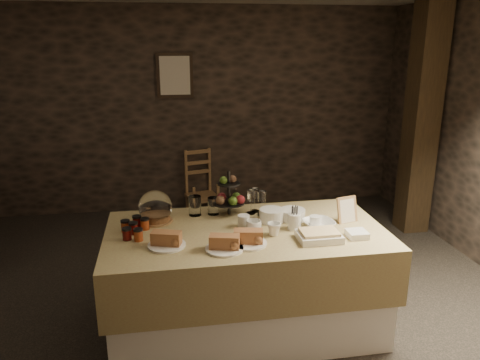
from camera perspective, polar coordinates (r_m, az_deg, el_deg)
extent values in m
cube|color=black|center=(4.15, -3.60, -14.94)|extent=(5.50, 5.00, 0.01)
cube|color=black|center=(6.09, -6.36, 8.36)|extent=(5.50, 0.02, 2.60)
cube|color=white|center=(3.69, 0.71, -12.24)|extent=(1.99, 1.02, 0.78)
cube|color=olive|center=(3.59, 0.72, -9.15)|extent=(2.07, 1.10, 0.42)
cube|color=olive|center=(6.14, -4.61, -2.06)|extent=(0.46, 0.44, 0.05)
cube|color=olive|center=(6.16, -4.83, 2.16)|extent=(0.36, 0.12, 0.36)
cube|color=black|center=(5.68, 21.25, 6.74)|extent=(0.30, 0.30, 2.60)
cube|color=black|center=(6.00, -7.95, 12.51)|extent=(0.45, 0.03, 0.55)
cube|color=beige|center=(5.98, -7.94, 12.50)|extent=(0.37, 0.01, 0.47)
cylinder|color=white|center=(3.65, 3.87, -4.31)|extent=(0.19, 0.19, 0.10)
cylinder|color=white|center=(3.70, 6.40, -4.20)|extent=(0.20, 0.20, 0.08)
cylinder|color=white|center=(3.52, 6.64, -5.03)|extent=(0.10, 0.10, 0.12)
imported|color=white|center=(3.44, 1.68, -5.67)|extent=(0.12, 0.12, 0.09)
imported|color=white|center=(3.40, 4.15, -6.00)|extent=(0.11, 0.11, 0.09)
cylinder|color=white|center=(3.53, 0.45, -5.05)|extent=(0.09, 0.09, 0.09)
cylinder|color=white|center=(3.57, 9.12, -5.05)|extent=(0.08, 0.08, 0.09)
imported|color=white|center=(3.58, 9.58, -5.33)|extent=(0.27, 0.27, 0.06)
cylinder|color=olive|center=(3.71, -10.20, -4.90)|extent=(0.26, 0.26, 0.01)
cylinder|color=brown|center=(3.70, -10.24, -4.31)|extent=(0.22, 0.22, 0.07)
sphere|color=white|center=(3.67, -10.29, -3.24)|extent=(0.26, 0.26, 0.26)
cylinder|color=black|center=(3.75, -1.36, -1.55)|extent=(0.03, 0.03, 0.36)
cylinder|color=black|center=(3.77, -1.35, -2.78)|extent=(0.26, 0.26, 0.01)
cylinder|color=black|center=(3.72, -1.37, -0.45)|extent=(0.18, 0.18, 0.01)
sphere|color=#4A7321|center=(3.80, -0.47, -2.07)|extent=(0.07, 0.07, 0.07)
sphere|color=maroon|center=(3.80, -2.25, -2.11)|extent=(0.07, 0.07, 0.07)
sphere|color=#4A7321|center=(3.71, -0.89, -2.58)|extent=(0.07, 0.07, 0.07)
sphere|color=brown|center=(3.72, -2.43, -2.50)|extent=(0.07, 0.07, 0.07)
sphere|color=maroon|center=(3.74, 0.04, -2.42)|extent=(0.07, 0.07, 0.07)
cylinder|color=white|center=(3.27, -8.93, -7.85)|extent=(0.26, 0.26, 0.01)
cube|color=brown|center=(3.25, -8.97, -7.01)|extent=(0.22, 0.15, 0.09)
cylinder|color=white|center=(3.18, -1.91, -8.37)|extent=(0.26, 0.26, 0.01)
cube|color=brown|center=(3.16, -1.92, -7.51)|extent=(0.22, 0.13, 0.09)
cylinder|color=white|center=(3.26, 1.01, -7.69)|extent=(0.26, 0.26, 0.01)
cube|color=brown|center=(3.24, 1.01, -6.85)|extent=(0.21, 0.12, 0.09)
cylinder|color=#580D0B|center=(3.50, -12.85, -5.83)|extent=(0.06, 0.06, 0.07)
cylinder|color=#B64A20|center=(3.38, -12.28, -6.64)|extent=(0.06, 0.06, 0.07)
cylinder|color=#580D0B|center=(3.41, -13.61, -6.50)|extent=(0.06, 0.06, 0.07)
cylinder|color=#B64A20|center=(3.56, -11.51, -5.35)|extent=(0.06, 0.06, 0.07)
cylinder|color=#580D0B|center=(3.62, -12.44, -5.04)|extent=(0.06, 0.06, 0.07)
cylinder|color=#B64A20|center=(3.55, -13.78, -5.57)|extent=(0.06, 0.06, 0.07)
cube|color=white|center=(3.37, 9.60, -6.82)|extent=(0.30, 0.22, 0.05)
cube|color=#EBC788|center=(3.35, 9.63, -6.27)|extent=(0.26, 0.18, 0.02)
cube|color=white|center=(3.47, 14.07, -6.40)|extent=(0.14, 0.14, 0.04)
cube|color=olive|center=(3.71, 12.93, -3.67)|extent=(0.18, 0.11, 0.22)
cylinder|color=white|center=(3.77, -5.51, -3.13)|extent=(0.10, 0.10, 0.16)
cylinder|color=white|center=(3.79, -3.28, -3.17)|extent=(0.09, 0.09, 0.14)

